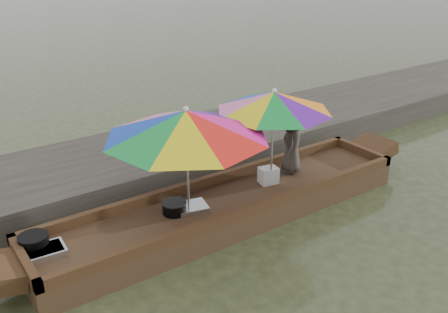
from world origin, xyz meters
TOP-DOWN VIEW (x-y plane):
  - water at (0.00, 0.00)m, footprint 80.00×80.00m
  - dock at (0.00, 2.20)m, footprint 22.00×2.20m
  - boat_hull at (0.00, 0.00)m, footprint 5.93×1.20m
  - cooking_pot at (-2.71, 0.31)m, footprint 0.37×0.37m
  - tray_crayfish at (-2.66, 0.11)m, footprint 0.54×0.39m
  - tray_scallop at (-0.64, 0.06)m, footprint 0.58×0.46m
  - charcoal_grill at (-0.85, 0.10)m, footprint 0.34×0.34m
  - supply_bag at (0.84, 0.08)m, footprint 0.32×0.27m
  - vendor at (1.41, 0.19)m, footprint 0.58×0.56m
  - umbrella_bow at (-0.67, 0.00)m, footprint 2.54×2.54m
  - umbrella_stern at (0.82, 0.00)m, footprint 2.03×2.03m

SIDE VIEW (x-z plane):
  - water at x=0.00m, z-range 0.00..0.00m
  - boat_hull at x=0.00m, z-range 0.00..0.35m
  - dock at x=0.00m, z-range 0.00..0.50m
  - tray_scallop at x=-0.64m, z-range 0.35..0.41m
  - tray_crayfish at x=-2.66m, z-range 0.35..0.44m
  - charcoal_grill at x=-0.85m, z-range 0.35..0.51m
  - cooking_pot at x=-2.71m, z-range 0.35..0.54m
  - supply_bag at x=0.84m, z-range 0.35..0.61m
  - vendor at x=1.41m, z-range 0.35..1.35m
  - umbrella_bow at x=-0.67m, z-range 0.35..1.90m
  - umbrella_stern at x=0.82m, z-range 0.35..1.90m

